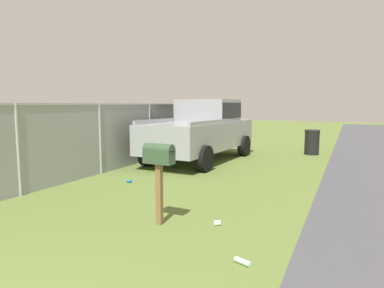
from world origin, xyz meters
TOP-DOWN VIEW (x-y plane):
  - mailbox at (4.35, 0.26)m, footprint 0.23×0.50m
  - pickup_truck at (10.49, 2.16)m, footprint 5.24×2.43m
  - trash_bin at (13.41, -1.15)m, footprint 0.57×0.57m
  - fence_section at (7.11, 3.79)m, footprint 15.33×0.07m
  - litter_can_near_hydrant at (6.54, 2.43)m, footprint 0.08×0.13m
  - litter_bottle_midfield_a at (3.59, -1.34)m, footprint 0.14×0.23m
  - litter_cup_far_scatter at (4.69, -0.59)m, footprint 0.12×0.13m

SIDE VIEW (x-z plane):
  - litter_can_near_hydrant at x=6.54m, z-range 0.00..0.07m
  - litter_bottle_midfield_a at x=3.59m, z-range 0.00..0.07m
  - litter_cup_far_scatter at x=4.69m, z-range 0.00..0.08m
  - trash_bin at x=13.41m, z-range 0.00..0.95m
  - fence_section at x=7.11m, z-range 0.07..2.02m
  - mailbox at x=4.35m, z-range 0.39..1.70m
  - pickup_truck at x=10.49m, z-range 0.06..2.15m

